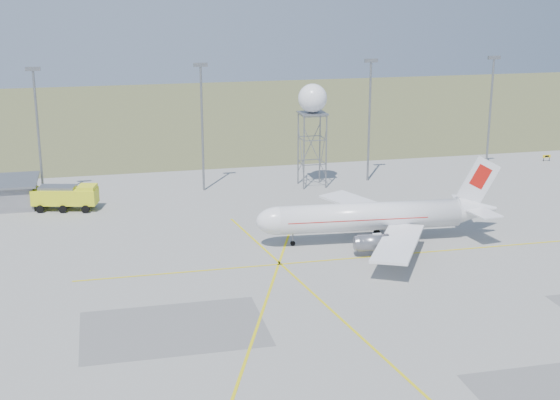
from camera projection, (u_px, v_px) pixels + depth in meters
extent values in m
plane|color=#9B9B96|center=(424.00, 379.00, 66.88)|extent=(400.00, 400.00, 0.00)
cube|color=#545B32|center=(203.00, 113.00, 197.95)|extent=(400.00, 120.00, 0.03)
cylinder|color=slate|center=(39.00, 136.00, 118.26)|extent=(0.36, 0.36, 20.00)
cube|color=slate|center=(33.00, 69.00, 115.46)|extent=(2.20, 0.50, 0.60)
cylinder|color=slate|center=(202.00, 129.00, 123.73)|extent=(0.36, 0.36, 20.00)
cube|color=slate|center=(200.00, 65.00, 120.94)|extent=(2.20, 0.50, 0.60)
cylinder|color=slate|center=(369.00, 122.00, 129.87)|extent=(0.36, 0.36, 20.00)
cube|color=slate|center=(371.00, 61.00, 127.07)|extent=(2.20, 0.50, 0.60)
cylinder|color=slate|center=(490.00, 117.00, 134.69)|extent=(0.36, 0.36, 20.00)
cube|color=slate|center=(494.00, 58.00, 131.89)|extent=(2.20, 0.50, 0.60)
cylinder|color=black|center=(544.00, 159.00, 146.23)|extent=(0.10, 0.10, 0.80)
cylinder|color=black|center=(549.00, 159.00, 146.50)|extent=(0.10, 0.10, 0.80)
cube|color=yellow|center=(547.00, 156.00, 146.21)|extent=(1.60, 0.15, 0.50)
cube|color=black|center=(547.00, 156.00, 146.14)|extent=(0.80, 0.03, 0.30)
cylinder|color=white|center=(369.00, 216.00, 100.77)|extent=(23.94, 5.41, 3.65)
ellipsoid|color=white|center=(279.00, 221.00, 99.00)|extent=(6.10, 4.08, 3.65)
cube|color=black|center=(270.00, 217.00, 98.69)|extent=(1.53, 2.11, 0.89)
cone|color=white|center=(477.00, 209.00, 102.87)|extent=(5.73, 4.05, 3.65)
cube|color=white|center=(479.00, 181.00, 101.82)|extent=(5.85, 0.71, 6.87)
cube|color=red|center=(480.00, 177.00, 101.67)|extent=(3.16, 0.54, 3.52)
cube|color=white|center=(465.00, 200.00, 105.45)|extent=(3.29, 5.22, 0.16)
cube|color=white|center=(482.00, 213.00, 99.90)|extent=(3.29, 5.22, 0.16)
cube|color=white|center=(363.00, 205.00, 109.03)|extent=(9.48, 15.19, 0.33)
cube|color=white|center=(398.00, 243.00, 93.42)|extent=(11.15, 14.82, 0.33)
cylinder|color=slate|center=(352.00, 218.00, 106.14)|extent=(3.98, 2.38, 2.10)
cylinder|color=slate|center=(373.00, 243.00, 96.08)|extent=(3.98, 2.38, 2.10)
cube|color=red|center=(356.00, 216.00, 100.47)|extent=(18.48, 5.04, 0.11)
cylinder|color=black|center=(293.00, 243.00, 100.11)|extent=(0.68, 0.68, 0.82)
cube|color=black|center=(382.00, 238.00, 101.88)|extent=(1.32, 5.53, 0.82)
cylinder|color=slate|center=(382.00, 235.00, 101.77)|extent=(0.23, 0.23, 1.64)
cylinder|color=slate|center=(304.00, 153.00, 125.31)|extent=(0.22, 0.22, 12.14)
cylinder|color=slate|center=(326.00, 152.00, 126.12)|extent=(0.22, 0.22, 12.14)
cylinder|color=slate|center=(320.00, 147.00, 129.62)|extent=(0.22, 0.22, 12.14)
cylinder|color=slate|center=(298.00, 148.00, 128.80)|extent=(0.22, 0.22, 12.14)
cube|color=slate|center=(312.00, 113.00, 125.80)|extent=(4.34, 4.34, 0.23)
sphere|color=white|center=(313.00, 98.00, 125.13)|extent=(4.67, 4.67, 4.67)
cube|color=yellow|center=(65.00, 196.00, 115.21)|extent=(9.89, 5.32, 2.30)
cube|color=yellow|center=(87.00, 190.00, 114.91)|extent=(3.14, 3.45, 1.46)
cube|color=black|center=(92.00, 189.00, 114.87)|extent=(0.76, 2.66, 1.05)
cube|color=slate|center=(57.00, 187.00, 114.85)|extent=(5.68, 3.70, 0.42)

